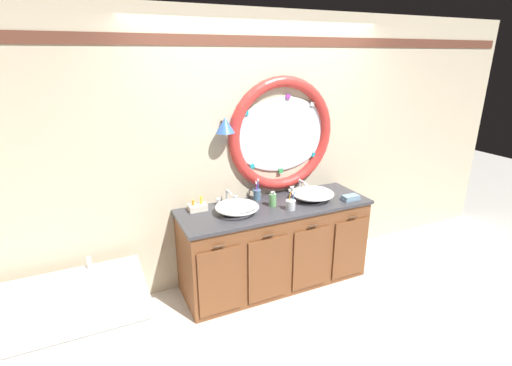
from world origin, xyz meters
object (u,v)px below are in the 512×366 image
at_px(bathtub, 27,333).
at_px(toiletry_basket, 198,207).
at_px(soap_dispenser, 273,200).
at_px(folded_hand_towel, 351,198).
at_px(sink_basin_right, 313,194).
at_px(sink_basin_left, 237,207).
at_px(toothbrush_holder_left, 257,194).
at_px(toothbrush_holder_right, 291,204).

bearing_deg(bathtub, toiletry_basket, 17.29).
height_order(soap_dispenser, folded_hand_towel, soap_dispenser).
distance_m(bathtub, soap_dispenser, 2.20).
height_order(sink_basin_right, toiletry_basket, toiletry_basket).
relative_size(sink_basin_right, folded_hand_towel, 2.37).
bearing_deg(folded_hand_towel, soap_dispenser, 166.45).
distance_m(soap_dispenser, toiletry_basket, 0.71).
distance_m(sink_basin_left, toothbrush_holder_left, 0.38).
relative_size(bathtub, folded_hand_towel, 9.63).
relative_size(sink_basin_right, toothbrush_holder_left, 1.95).
xyz_separation_m(bathtub, soap_dispenser, (2.10, 0.24, 0.59)).
bearing_deg(toiletry_basket, sink_basin_right, -10.99).
bearing_deg(sink_basin_left, toothbrush_holder_left, 37.01).
xyz_separation_m(sink_basin_left, soap_dispenser, (0.37, 0.02, 0.01)).
xyz_separation_m(toothbrush_holder_left, toiletry_basket, (-0.61, -0.01, -0.03)).
bearing_deg(sink_basin_left, toiletry_basket, 144.76).
bearing_deg(soap_dispenser, toothbrush_holder_right, -53.19).
bearing_deg(soap_dispenser, toiletry_basket, 163.52).
height_order(bathtub, toothbrush_holder_right, toothbrush_holder_right).
height_order(sink_basin_left, folded_hand_towel, sink_basin_left).
bearing_deg(toiletry_basket, sink_basin_left, -35.24).
distance_m(sink_basin_left, sink_basin_right, 0.81).
height_order(bathtub, folded_hand_towel, folded_hand_towel).
bearing_deg(folded_hand_towel, sink_basin_left, 171.54).
bearing_deg(sink_basin_right, folded_hand_towel, -26.93).
xyz_separation_m(toothbrush_holder_right, soap_dispenser, (-0.11, 0.15, 0.01)).
relative_size(toothbrush_holder_right, toiletry_basket, 1.24).
relative_size(soap_dispenser, folded_hand_towel, 0.87).
bearing_deg(toothbrush_holder_right, soap_dispenser, 126.81).
bearing_deg(toothbrush_holder_right, sink_basin_left, 164.68).
bearing_deg(soap_dispenser, toothbrush_holder_left, 106.62).
bearing_deg(toothbrush_holder_left, soap_dispenser, -73.38).
distance_m(sink_basin_right, folded_hand_towel, 0.38).
height_order(sink_basin_right, toothbrush_holder_left, toothbrush_holder_left).
relative_size(sink_basin_left, sink_basin_right, 0.95).
bearing_deg(toiletry_basket, folded_hand_towel, -14.93).
height_order(toothbrush_holder_left, toothbrush_holder_right, toothbrush_holder_left).
bearing_deg(sink_basin_left, bathtub, -172.51).
bearing_deg(sink_basin_right, toothbrush_holder_right, -158.05).
height_order(sink_basin_left, soap_dispenser, soap_dispenser).
height_order(bathtub, sink_basin_right, sink_basin_right).
distance_m(bathtub, toothbrush_holder_right, 2.29).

